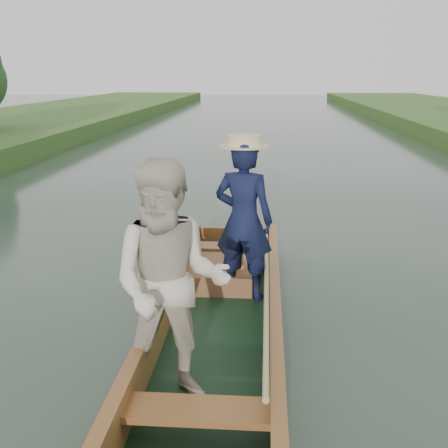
{
  "coord_description": "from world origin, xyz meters",
  "views": [
    {
      "loc": [
        0.4,
        -4.74,
        2.39
      ],
      "look_at": [
        0.0,
        0.6,
        0.95
      ],
      "focal_mm": 45.0,
      "sensor_mm": 36.0,
      "label": 1
    }
  ],
  "objects": [
    {
      "name": "ground",
      "position": [
        0.0,
        0.0,
        0.0
      ],
      "size": [
        120.0,
        120.0,
        0.0
      ],
      "primitive_type": "plane",
      "color": "#283D30",
      "rests_on": "ground"
    },
    {
      "name": "trees_far",
      "position": [
        -0.59,
        8.4,
        2.41
      ],
      "size": [
        22.77,
        14.7,
        4.24
      ],
      "color": "#47331E",
      "rests_on": "ground"
    },
    {
      "name": "punt",
      "position": [
        -0.08,
        -0.21,
        0.64
      ],
      "size": [
        1.25,
        5.0,
        1.85
      ],
      "color": "black",
      "rests_on": "ground"
    }
  ]
}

